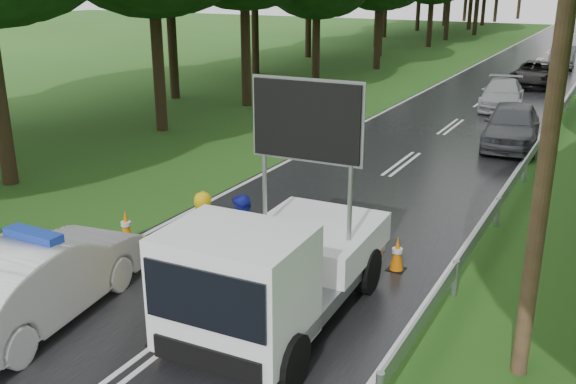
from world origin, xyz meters
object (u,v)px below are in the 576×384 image
Objects in this scene: queue_car_first at (512,125)px; queue_car_second at (502,94)px; police_sedan at (39,279)px; queue_car_fourth at (562,57)px; officer at (204,241)px; barrier at (199,268)px; work_truck at (273,269)px; queue_car_third at (536,74)px; civilian at (244,237)px.

queue_car_first is 7.06m from queue_car_second.
police_sedan reaches higher than queue_car_fourth.
police_sedan is 2.38× the size of officer.
queue_car_first is (2.74, 14.72, -0.09)m from barrier.
police_sedan is 0.92× the size of work_truck.
barrier is at bearing -96.02° from queue_car_fourth.
work_truck is 1.21× the size of queue_car_fourth.
queue_car_first is (5.02, 16.23, 0.02)m from police_sedan.
queue_car_third is (1.97, 27.94, -0.32)m from officer.
queue_car_third is (3.85, 30.18, -0.08)m from police_sedan.
officer reaches higher than queue_car_first.
queue_car_fourth is (0.41, 8.68, 0.03)m from queue_car_third.
queue_car_third is (0.43, 7.08, 0.03)m from queue_car_second.
work_truck is 1.17× the size of queue_car_second.
queue_car_second is (3.42, 23.10, -0.11)m from police_sedan.
barrier is 1.37× the size of officer.
queue_car_second is at bearing -107.20° from police_sedan.
queue_car_first is at bearing -84.91° from queue_car_third.
officer is at bearing 124.30° from barrier.
work_truck is 2.08m from civilian.
queue_car_third is at bearing 79.46° from queue_car_second.
officer is at bearing -101.28° from queue_car_second.
civilian reaches higher than queue_car_second.
police_sedan reaches higher than queue_car_third.
civilian is 13.45m from queue_car_first.
officer is (1.88, 2.25, 0.24)m from police_sedan.
civilian is 0.38× the size of queue_car_first.
officer is 20.91m from queue_car_second.
queue_car_second is at bearing -93.18° from queue_car_third.
queue_car_fourth is at bearing 89.87° from civilian.
police_sedan is 1.11× the size of queue_car_fourth.
queue_car_fourth reaches higher than barrier.
police_sedan is at bearing 33.61° from officer.
officer is (-1.83, 0.62, -0.10)m from work_truck.
queue_car_fourth is (0.84, 15.77, 0.06)m from queue_car_second.
queue_car_first is at bearing -119.16° from officer.
civilian is (-0.05, 1.56, -0.00)m from barrier.
work_truck reaches higher than queue_car_first.
officer reaches higher than queue_car_second.
civilian is at bearing 133.52° from work_truck.
queue_car_third is at bearing -95.70° from queue_car_fourth.
queue_car_third is (-1.17, 13.96, -0.09)m from queue_car_first.
queue_car_second is at bearing 89.72° from civilian.
queue_car_first reaches higher than barrier.
queue_car_second is 0.91× the size of queue_car_third.
police_sedan is 2.94m from officer.
queue_car_third reaches higher than barrier.
work_truck is at bearing -93.84° from queue_car_fourth.
barrier is at bearing -106.66° from queue_car_first.
queue_car_fourth is at bearing 79.88° from queue_car_second.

